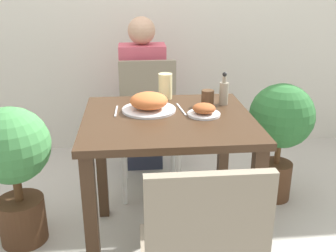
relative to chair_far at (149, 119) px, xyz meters
The scene contains 13 objects.
ground_plane 0.88m from the chair_far, 84.73° to the right, with size 16.00×16.00×0.00m, color #B7B2A8.
dining_table 0.73m from the chair_far, 84.73° to the right, with size 0.86×0.77×0.77m.
chair_far is the anchor object (origin of this frame).
food_plate 0.69m from the chair_far, 92.33° to the right, with size 0.28×0.28×0.10m.
side_plate 0.81m from the chair_far, 70.62° to the right, with size 0.17×0.17×0.06m.
drink_cup 0.70m from the chair_far, 61.49° to the right, with size 0.07×0.07×0.09m.
juice_glass 0.53m from the chair_far, 78.36° to the right, with size 0.08×0.08×0.15m.
sauce_bottle 0.74m from the chair_far, 54.11° to the right, with size 0.05×0.05×0.18m.
fork_utensil 0.70m from the chair_far, 107.82° to the right, with size 0.01×0.17×0.00m.
spoon_utensil 0.68m from the chair_far, 76.50° to the right, with size 0.03×0.20×0.00m.
potted_plant_left 0.96m from the chair_far, 141.85° to the right, with size 0.41×0.41×0.80m.
potted_plant_right 0.88m from the chair_far, 17.90° to the right, with size 0.42×0.42×0.80m.
person_figure 0.33m from the chair_far, 95.20° to the left, with size 0.34×0.22×1.17m.
Camera 1 is at (-0.17, -1.86, 1.43)m, focal length 42.00 mm.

